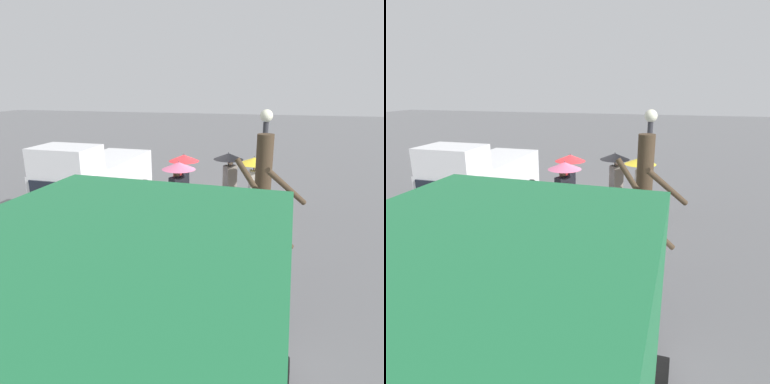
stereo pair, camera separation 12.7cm
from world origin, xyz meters
The scene contains 12 objects.
ground_plane centered at (0.00, 0.00, 0.00)m, with size 90.00×90.00×0.00m, color #5B5B5E.
slush_patch_near_cluster centered at (2.01, 4.89, 0.00)m, with size 1.79×1.79×0.01m, color #ADAFB5.
slush_patch_under_van centered at (0.60, 3.14, 0.00)m, with size 1.87×1.87×0.01m, color #ADAFB5.
cargo_van_parked_right centered at (3.36, 0.88, 1.18)m, with size 2.24×5.36×2.60m.
shopping_cart_vendor centered at (-0.69, 0.78, 0.57)m, with size 0.82×0.97×1.04m.
hand_dolly_boxes centered at (0.39, 0.45, 0.51)m, with size 0.59×0.76×1.32m.
pedestrian_pink_side centered at (0.28, 0.42, 1.57)m, with size 1.04×1.04×2.15m.
pedestrian_black_side centered at (0.08, 1.68, 1.57)m, with size 1.04×1.04×2.15m.
pedestrian_white_side centered at (-2.15, 0.28, 1.57)m, with size 1.04×1.04×2.15m.
pedestrian_far_side centered at (-1.22, -0.26, 1.58)m, with size 1.04×1.04×2.15m.
bare_tree_near centered at (-2.70, 6.62, 1.93)m, with size 1.04×0.76×3.70m.
street_lamp centered at (-2.56, 3.74, 2.37)m, with size 0.28×0.28×3.86m.
Camera 1 is at (-2.88, 11.55, 4.34)m, focal length 32.31 mm.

